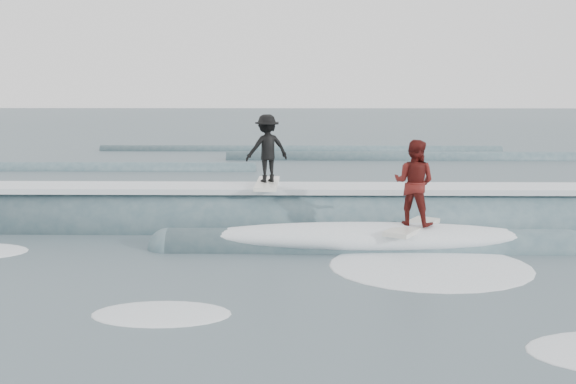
{
  "coord_description": "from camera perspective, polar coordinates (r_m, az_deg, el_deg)",
  "views": [
    {
      "loc": [
        0.25,
        -13.07,
        3.73
      ],
      "look_at": [
        0.0,
        2.22,
        1.1
      ],
      "focal_mm": 40.0,
      "sensor_mm": 36.0,
      "label": 1
    }
  ],
  "objects": [
    {
      "name": "whitewater",
      "position": [
        12.61,
        7.75,
        -7.54
      ],
      "size": [
        14.69,
        7.42,
        0.1
      ],
      "color": "white",
      "rests_on": "ground"
    },
    {
      "name": "surfer_red",
      "position": [
        14.5,
        11.13,
        0.51
      ],
      "size": [
        1.54,
        1.98,
        2.01
      ],
      "color": "silver",
      "rests_on": "ground"
    },
    {
      "name": "surfer_black",
      "position": [
        16.4,
        -1.87,
        3.64
      ],
      "size": [
        1.28,
        2.01,
        1.82
      ],
      "color": "white",
      "rests_on": "ground"
    },
    {
      "name": "ground",
      "position": [
        13.59,
        -0.15,
        -6.17
      ],
      "size": [
        160.0,
        160.0,
        0.0
      ],
      "primitive_type": "plane",
      "color": "#3A4D55",
      "rests_on": "ground"
    },
    {
      "name": "breaking_wave",
      "position": [
        16.39,
        0.96,
        -3.22
      ],
      "size": [
        21.94,
        3.81,
        2.05
      ],
      "color": "#38535E",
      "rests_on": "ground"
    },
    {
      "name": "far_swells",
      "position": [
        30.96,
        -0.87,
        2.84
      ],
      "size": [
        42.31,
        8.65,
        0.8
      ],
      "color": "#38535E",
      "rests_on": "ground"
    }
  ]
}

